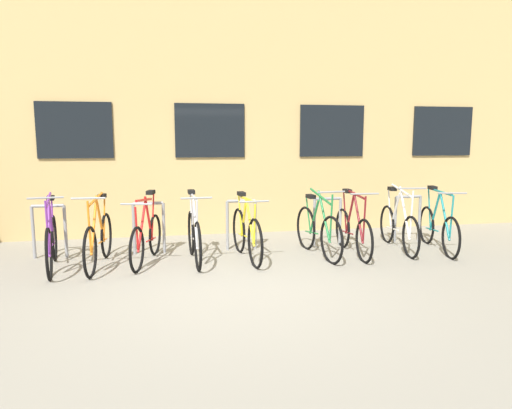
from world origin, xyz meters
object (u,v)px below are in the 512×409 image
at_px(bicycle_red, 147,237).
at_px(bicycle_white, 398,227).
at_px(bicycle_maroon, 353,230).
at_px(bicycle_teal, 438,227).
at_px(bicycle_purple, 51,242).
at_px(bicycle_orange, 99,239).
at_px(bicycle_silver, 194,236).
at_px(bicycle_yellow, 246,234).
at_px(bicycle_green, 318,231).

bearing_deg(bicycle_red, bicycle_white, 0.53).
height_order(bicycle_maroon, bicycle_teal, bicycle_maroon).
bearing_deg(bicycle_red, bicycle_purple, -174.82).
bearing_deg(bicycle_white, bicycle_orange, -178.54).
height_order(bicycle_white, bicycle_purple, bicycle_white).
bearing_deg(bicycle_silver, bicycle_red, 172.66).
bearing_deg(bicycle_maroon, bicycle_purple, -179.91).
bearing_deg(bicycle_maroon, bicycle_red, 178.02).
relative_size(bicycle_yellow, bicycle_purple, 0.99).
height_order(bicycle_red, bicycle_teal, bicycle_red).
height_order(bicycle_silver, bicycle_teal, bicycle_silver).
distance_m(bicycle_green, bicycle_teal, 2.06).
xyz_separation_m(bicycle_maroon, bicycle_silver, (-2.52, 0.02, 0.01)).
xyz_separation_m(bicycle_orange, bicycle_teal, (5.38, -0.05, -0.01)).
height_order(bicycle_maroon, bicycle_silver, bicycle_silver).
relative_size(bicycle_orange, bicycle_purple, 1.03).
xyz_separation_m(bicycle_maroon, bicycle_red, (-3.22, 0.11, -0.01)).
distance_m(bicycle_green, bicycle_red, 2.65).
height_order(bicycle_green, bicycle_red, bicycle_green).
relative_size(bicycle_white, bicycle_purple, 1.02).
bearing_deg(bicycle_orange, bicycle_white, 1.46).
bearing_deg(bicycle_yellow, bicycle_white, 2.99).
relative_size(bicycle_purple, bicycle_teal, 1.01).
relative_size(bicycle_orange, bicycle_silver, 1.07).
bearing_deg(bicycle_orange, bicycle_red, 7.11).
height_order(bicycle_red, bicycle_yellow, bicycle_red).
bearing_deg(bicycle_orange, bicycle_teal, -0.56).
xyz_separation_m(bicycle_red, bicycle_purple, (-1.31, -0.12, 0.02)).
relative_size(bicycle_orange, bicycle_yellow, 1.05).
bearing_deg(bicycle_red, bicycle_yellow, -3.72).
bearing_deg(bicycle_silver, bicycle_teal, -0.65).
xyz_separation_m(bicycle_red, bicycle_teal, (4.71, -0.14, 0.01)).
distance_m(bicycle_white, bicycle_purple, 5.40).
distance_m(bicycle_maroon, bicycle_white, 0.88).
relative_size(bicycle_green, bicycle_red, 1.04).
xyz_separation_m(bicycle_silver, bicycle_teal, (4.01, -0.05, -0.01)).
height_order(bicycle_green, bicycle_silver, bicycle_green).
bearing_deg(bicycle_yellow, bicycle_red, 176.28).
bearing_deg(bicycle_silver, bicycle_maroon, -0.48).
relative_size(bicycle_silver, bicycle_red, 1.02).
distance_m(bicycle_silver, bicycle_purple, 2.01).
bearing_deg(bicycle_purple, bicycle_maroon, 0.09).
relative_size(bicycle_red, bicycle_teal, 0.96).
relative_size(bicycle_maroon, bicycle_red, 1.03).
height_order(bicycle_purple, bicycle_teal, bicycle_purple).
distance_m(bicycle_green, bicycle_purple, 3.95).
xyz_separation_m(bicycle_white, bicycle_purple, (-5.40, -0.16, 0.01)).
xyz_separation_m(bicycle_silver, bicycle_white, (3.39, 0.13, -0.01)).
xyz_separation_m(bicycle_orange, bicycle_red, (0.67, 0.08, -0.02)).
bearing_deg(bicycle_silver, bicycle_purple, -179.20).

